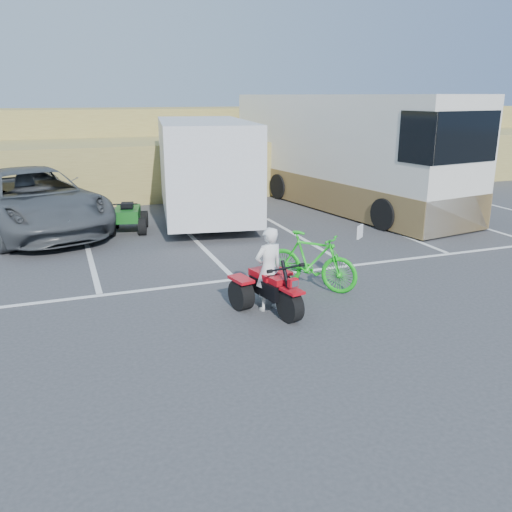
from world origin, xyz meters
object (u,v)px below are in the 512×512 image
object	(u,v)px
rv_motorhome	(342,159)
quad_atv_blue	(63,232)
green_dirt_bike	(311,261)
red_trike_atv	(273,312)
quad_atv_green	(129,231)
rider	(269,269)
cargo_trailer	(204,166)
grey_pickup	(32,201)

from	to	relation	value
rv_motorhome	quad_atv_blue	distance (m)	9.29
green_dirt_bike	rv_motorhome	world-z (taller)	rv_motorhome
green_dirt_bike	quad_atv_blue	size ratio (longest dim) A/B	1.28
red_trike_atv	quad_atv_green	xyz separation A→B (m)	(-1.59, 6.82, 0.00)
quad_atv_green	rider	bearing A→B (deg)	-64.82
quad_atv_blue	quad_atv_green	world-z (taller)	quad_atv_blue
red_trike_atv	rv_motorhome	distance (m)	10.14
rider	cargo_trailer	world-z (taller)	cargo_trailer
green_dirt_bike	cargo_trailer	distance (m)	6.98
rider	rv_motorhome	xyz separation A→B (m)	(5.84, 8.02, 0.83)
rider	rv_motorhome	size ratio (longest dim) A/B	0.14
rv_motorhome	cargo_trailer	bearing A→B (deg)	175.20
cargo_trailer	quad_atv_green	xyz separation A→B (m)	(-2.47, -0.95, -1.59)
red_trike_atv	rider	size ratio (longest dim) A/B	0.97
quad_atv_blue	quad_atv_green	xyz separation A→B (m)	(1.73, -0.59, 0.00)
cargo_trailer	rv_motorhome	distance (m)	4.94
green_dirt_bike	grey_pickup	size ratio (longest dim) A/B	0.30
green_dirt_bike	quad_atv_green	xyz separation A→B (m)	(-2.74, 5.95, -0.57)
rider	rv_motorhome	world-z (taller)	rv_motorhome
rider	quad_atv_green	xyz separation A→B (m)	(-1.56, 6.67, -0.75)
green_dirt_bike	quad_atv_green	world-z (taller)	green_dirt_bike
grey_pickup	quad_atv_blue	world-z (taller)	grey_pickup
grey_pickup	red_trike_atv	bearing A→B (deg)	-79.98
cargo_trailer	green_dirt_bike	bearing A→B (deg)	-78.51
green_dirt_bike	rv_motorhome	bearing A→B (deg)	16.68
green_dirt_bike	quad_atv_blue	xyz separation A→B (m)	(-4.46, 6.54, -0.57)
cargo_trailer	quad_atv_blue	distance (m)	4.51
cargo_trailer	quad_atv_blue	world-z (taller)	cargo_trailer
quad_atv_green	red_trike_atv	bearing A→B (deg)	-64.84
cargo_trailer	rv_motorhome	world-z (taller)	rv_motorhome
red_trike_atv	rider	bearing A→B (deg)	90.00
rv_motorhome	quad_atv_green	world-z (taller)	rv_motorhome
grey_pickup	rv_motorhome	size ratio (longest dim) A/B	0.60
quad_atv_blue	green_dirt_bike	bearing A→B (deg)	-78.26
grey_pickup	quad_atv_blue	xyz separation A→B (m)	(0.71, -0.36, -0.86)
green_dirt_bike	quad_atv_green	bearing A→B (deg)	73.92
rider	red_trike_atv	bearing A→B (deg)	90.00
grey_pickup	rider	bearing A→B (deg)	-79.72
rider	cargo_trailer	size ratio (longest dim) A/B	0.23
cargo_trailer	quad_atv_blue	bearing A→B (deg)	-165.71
rider	quad_atv_green	distance (m)	6.89
grey_pickup	quad_atv_blue	size ratio (longest dim) A/B	4.22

